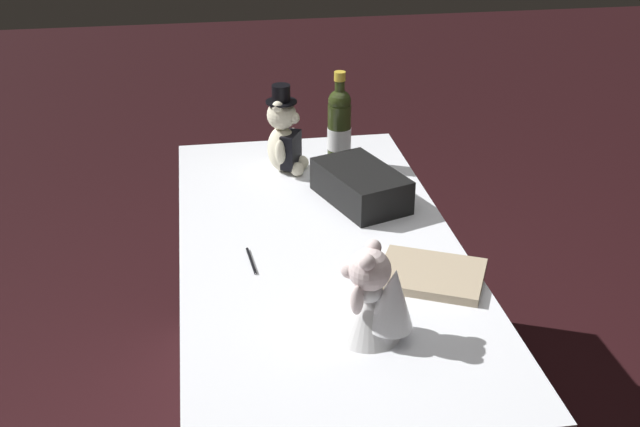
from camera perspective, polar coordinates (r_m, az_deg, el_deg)
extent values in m
cube|color=white|center=(2.50, 0.00, -10.05)|extent=(1.64, 0.79, 0.78)
ellipsoid|color=#EDE5C5|center=(2.73, -2.70, 4.64)|extent=(0.11, 0.10, 0.16)
cube|color=black|center=(2.72, -2.09, 4.57)|extent=(0.11, 0.08, 0.12)
sphere|color=#EDE5C5|center=(2.69, -2.76, 7.04)|extent=(0.10, 0.10, 0.10)
sphere|color=#EDE5C5|center=(2.67, -1.90, 6.83)|extent=(0.04, 0.04, 0.04)
sphere|color=#EDE5C5|center=(2.64, -3.04, 7.60)|extent=(0.04, 0.04, 0.04)
sphere|color=#EDE5C5|center=(2.70, -2.52, 8.07)|extent=(0.04, 0.04, 0.04)
ellipsoid|color=#EDE5C5|center=(2.67, -2.87, 4.38)|extent=(0.03, 0.03, 0.09)
ellipsoid|color=#EDE5C5|center=(2.77, -2.01, 5.28)|extent=(0.03, 0.03, 0.09)
sphere|color=#EDE5C5|center=(2.71, -1.73, 3.17)|extent=(0.05, 0.05, 0.05)
sphere|color=#EDE5C5|center=(2.76, -1.30, 3.66)|extent=(0.05, 0.05, 0.05)
cylinder|color=black|center=(2.67, -2.78, 7.96)|extent=(0.10, 0.10, 0.01)
cylinder|color=black|center=(2.66, -2.79, 8.58)|extent=(0.06, 0.06, 0.05)
cone|color=white|center=(1.88, 3.48, -6.90)|extent=(0.16, 0.16, 0.14)
ellipsoid|color=white|center=(1.85, 3.52, -5.43)|extent=(0.07, 0.06, 0.06)
sphere|color=silver|center=(1.82, 3.57, -4.02)|extent=(0.10, 0.10, 0.10)
sphere|color=silver|center=(1.83, 2.28, -4.01)|extent=(0.04, 0.04, 0.04)
sphere|color=silver|center=(1.83, 3.83, -2.42)|extent=(0.04, 0.04, 0.04)
sphere|color=silver|center=(1.77, 3.38, -3.48)|extent=(0.04, 0.04, 0.04)
ellipsoid|color=silver|center=(1.89, 3.21, -4.82)|extent=(0.03, 0.03, 0.08)
ellipsoid|color=silver|center=(1.82, 2.64, -6.19)|extent=(0.03, 0.03, 0.08)
cone|color=white|center=(1.85, 5.17, -5.98)|extent=(0.16, 0.17, 0.16)
cylinder|color=#2D3717|center=(2.76, 1.38, 5.60)|extent=(0.08, 0.08, 0.22)
sphere|color=#2D3717|center=(2.72, 1.40, 8.01)|extent=(0.08, 0.08, 0.08)
cylinder|color=#2D3717|center=(2.70, 1.42, 9.09)|extent=(0.03, 0.03, 0.09)
cylinder|color=gold|center=(2.69, 1.42, 9.76)|extent=(0.04, 0.04, 0.03)
cylinder|color=white|center=(2.77, 1.37, 5.39)|extent=(0.08, 0.08, 0.08)
cylinder|color=black|center=(2.21, -4.92, -3.37)|extent=(0.14, 0.02, 0.01)
cone|color=silver|center=(2.15, -4.61, -4.27)|extent=(0.01, 0.01, 0.01)
cube|color=black|center=(2.52, 2.91, 2.01)|extent=(0.37, 0.29, 0.11)
cube|color=#B7B7BF|center=(2.53, 0.82, 2.17)|extent=(0.04, 0.02, 0.03)
cube|color=tan|center=(2.14, 7.93, -4.34)|extent=(0.31, 0.34, 0.02)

